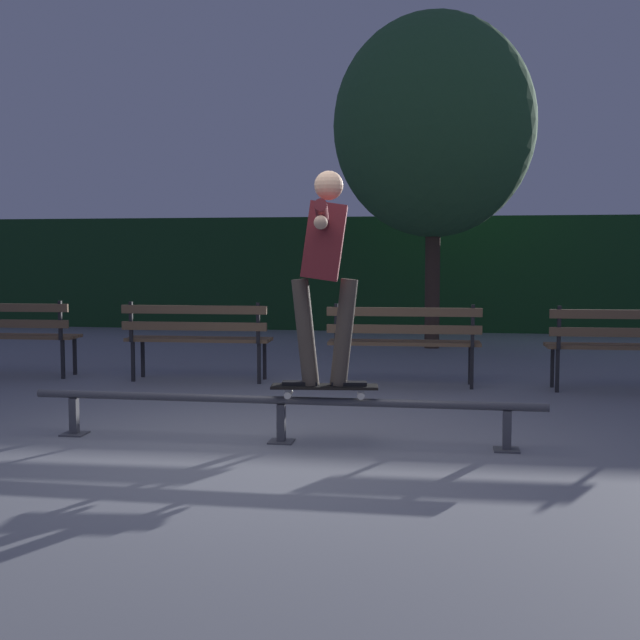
{
  "coord_description": "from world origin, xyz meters",
  "views": [
    {
      "loc": [
        1.23,
        -5.61,
        1.39
      ],
      "look_at": [
        0.16,
        1.05,
        0.85
      ],
      "focal_mm": 45.96,
      "sensor_mm": 36.0,
      "label": 1
    }
  ],
  "objects_px": {
    "park_bench_left_center": "(197,333)",
    "tree_behind_benches": "(434,126)",
    "skateboarder": "(325,259)",
    "park_bench_right_center": "(404,336)",
    "park_bench_rightmost": "(629,340)",
    "skateboard": "(325,387)",
    "park_bench_leftmost": "(6,330)",
    "grind_rail": "(281,407)"
  },
  "relations": [
    {
      "from": "park_bench_left_center",
      "to": "park_bench_rightmost",
      "type": "xyz_separation_m",
      "value": [
        4.51,
        0.0,
        0.0
      ]
    },
    {
      "from": "park_bench_right_center",
      "to": "tree_behind_benches",
      "type": "xyz_separation_m",
      "value": [
        0.21,
        3.71,
        2.73
      ]
    },
    {
      "from": "skateboarder",
      "to": "park_bench_right_center",
      "type": "height_order",
      "value": "skateboarder"
    },
    {
      "from": "skateboard",
      "to": "park_bench_leftmost",
      "type": "bearing_deg",
      "value": 146.35
    },
    {
      "from": "skateboarder",
      "to": "park_bench_right_center",
      "type": "bearing_deg",
      "value": 81.27
    },
    {
      "from": "park_bench_rightmost",
      "to": "park_bench_right_center",
      "type": "bearing_deg",
      "value": 180.0
    },
    {
      "from": "skateboard",
      "to": "skateboarder",
      "type": "xyz_separation_m",
      "value": [
        0.0,
        0.0,
        0.94
      ]
    },
    {
      "from": "skateboarder",
      "to": "tree_behind_benches",
      "type": "bearing_deg",
      "value": 84.45
    },
    {
      "from": "park_bench_left_center",
      "to": "tree_behind_benches",
      "type": "distance_m",
      "value": 5.22
    },
    {
      "from": "skateboarder",
      "to": "park_bench_right_center",
      "type": "distance_m",
      "value": 2.87
    },
    {
      "from": "skateboard",
      "to": "park_bench_right_center",
      "type": "height_order",
      "value": "park_bench_right_center"
    },
    {
      "from": "park_bench_right_center",
      "to": "park_bench_rightmost",
      "type": "xyz_separation_m",
      "value": [
        2.26,
        0.0,
        0.0
      ]
    },
    {
      "from": "skateboard",
      "to": "park_bench_rightmost",
      "type": "relative_size",
      "value": 0.49
    },
    {
      "from": "park_bench_rightmost",
      "to": "park_bench_leftmost",
      "type": "bearing_deg",
      "value": 180.0
    },
    {
      "from": "park_bench_left_center",
      "to": "grind_rail",
      "type": "bearing_deg",
      "value": -60.98
    },
    {
      "from": "park_bench_leftmost",
      "to": "park_bench_rightmost",
      "type": "relative_size",
      "value": 1.0
    },
    {
      "from": "tree_behind_benches",
      "to": "park_bench_left_center",
      "type": "bearing_deg",
      "value": -123.58
    },
    {
      "from": "skateboard",
      "to": "tree_behind_benches",
      "type": "height_order",
      "value": "tree_behind_benches"
    },
    {
      "from": "skateboarder",
      "to": "tree_behind_benches",
      "type": "distance_m",
      "value": 6.74
    },
    {
      "from": "park_bench_left_center",
      "to": "tree_behind_benches",
      "type": "bearing_deg",
      "value": 56.42
    },
    {
      "from": "grind_rail",
      "to": "skateboarder",
      "type": "relative_size",
      "value": 2.47
    },
    {
      "from": "tree_behind_benches",
      "to": "park_bench_right_center",
      "type": "bearing_deg",
      "value": -93.19
    },
    {
      "from": "park_bench_leftmost",
      "to": "tree_behind_benches",
      "type": "relative_size",
      "value": 0.33
    },
    {
      "from": "park_bench_rightmost",
      "to": "tree_behind_benches",
      "type": "xyz_separation_m",
      "value": [
        -2.05,
        3.71,
        2.73
      ]
    },
    {
      "from": "skateboard",
      "to": "grind_rail",
      "type": "bearing_deg",
      "value": 180.0
    },
    {
      "from": "grind_rail",
      "to": "tree_behind_benches",
      "type": "relative_size",
      "value": 0.78
    },
    {
      "from": "skateboarder",
      "to": "park_bench_right_center",
      "type": "xyz_separation_m",
      "value": [
        0.42,
        2.72,
        -0.82
      ]
    },
    {
      "from": "park_bench_rightmost",
      "to": "tree_behind_benches",
      "type": "height_order",
      "value": "tree_behind_benches"
    },
    {
      "from": "skateboard",
      "to": "tree_behind_benches",
      "type": "bearing_deg",
      "value": 84.43
    },
    {
      "from": "skateboard",
      "to": "skateboarder",
      "type": "bearing_deg",
      "value": 6.61
    },
    {
      "from": "park_bench_rightmost",
      "to": "tree_behind_benches",
      "type": "distance_m",
      "value": 5.04
    },
    {
      "from": "park_bench_leftmost",
      "to": "park_bench_rightmost",
      "type": "xyz_separation_m",
      "value": [
        6.77,
        0.0,
        0.0
      ]
    },
    {
      "from": "skateboarder",
      "to": "park_bench_left_center",
      "type": "xyz_separation_m",
      "value": [
        -1.84,
        2.72,
        -0.82
      ]
    },
    {
      "from": "grind_rail",
      "to": "park_bench_rightmost",
      "type": "xyz_separation_m",
      "value": [
        3.0,
        2.72,
        0.27
      ]
    },
    {
      "from": "park_bench_rightmost",
      "to": "grind_rail",
      "type": "bearing_deg",
      "value": -137.78
    },
    {
      "from": "park_bench_left_center",
      "to": "park_bench_rightmost",
      "type": "distance_m",
      "value": 4.51
    },
    {
      "from": "skateboarder",
      "to": "park_bench_rightmost",
      "type": "distance_m",
      "value": 3.9
    },
    {
      "from": "grind_rail",
      "to": "skateboarder",
      "type": "xyz_separation_m",
      "value": [
        0.33,
        0.0,
        1.09
      ]
    },
    {
      "from": "park_bench_left_center",
      "to": "park_bench_right_center",
      "type": "height_order",
      "value": "same"
    },
    {
      "from": "grind_rail",
      "to": "skateboard",
      "type": "height_order",
      "value": "skateboard"
    },
    {
      "from": "park_bench_right_center",
      "to": "tree_behind_benches",
      "type": "relative_size",
      "value": 0.33
    },
    {
      "from": "park_bench_right_center",
      "to": "park_bench_rightmost",
      "type": "height_order",
      "value": "same"
    }
  ]
}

